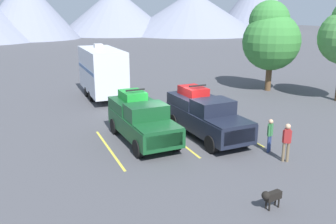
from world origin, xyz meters
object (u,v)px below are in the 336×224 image
Objects in this scene: pickup_truck_a at (141,119)px; dog at (270,196)px; pickup_truck_b at (205,114)px; person_b at (270,133)px; person_a at (287,140)px; camper_trailer_a at (102,70)px.

pickup_truck_a reaches higher than dog.
dog is (-1.50, -7.32, -0.71)m from pickup_truck_b.
pickup_truck_a is 8.24m from dog.
person_b is 1.77× the size of dog.
person_a is (1.66, -4.36, -0.18)m from pickup_truck_b.
camper_trailer_a is 8.46× the size of dog.
dog is (-3.22, -4.15, -0.45)m from person_b.
person_a is 1.09× the size of person_b.
pickup_truck_a is at bearing 142.38° from person_b.
person_b reaches higher than dog.
camper_trailer_a is at bearing 106.91° from person_a.
dog is (-3.17, -2.96, -0.53)m from person_a.
dog is at bearing -127.80° from person_b.
person_b is (1.72, -3.16, -0.26)m from pickup_truck_b.
pickup_truck_a is at bearing 168.09° from pickup_truck_b.
person_a is at bearing -73.09° from camper_trailer_a.
pickup_truck_b is 3.30× the size of person_a.
pickup_truck_b is 6.36× the size of dog.
pickup_truck_b reaches higher than dog.
pickup_truck_b reaches higher than pickup_truck_a.
pickup_truck_a is 10.13m from camper_trailer_a.
dog is at bearing -85.47° from camper_trailer_a.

